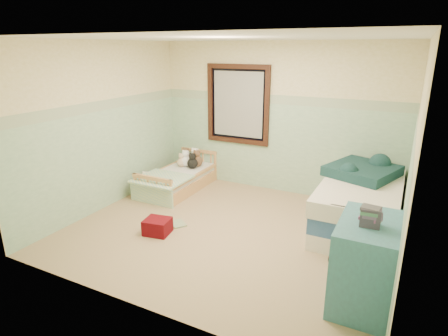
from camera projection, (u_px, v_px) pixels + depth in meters
The scene contains 29 objects.
floor at pixel (229, 232), 5.13m from camera, with size 4.20×3.60×0.02m, color #92795B.
ceiling at pixel (229, 37), 4.36m from camera, with size 4.20×3.60×0.02m, color white.
wall_back at pixel (276, 119), 6.27m from camera, with size 4.20×0.04×2.50m, color #CFC281.
wall_front at pixel (137, 187), 3.22m from camera, with size 4.20×0.04×2.50m, color #CFC281.
wall_left at pixel (104, 127), 5.65m from camera, with size 0.04×3.60×2.50m, color #CFC281.
wall_right at pixel (413, 164), 3.84m from camera, with size 0.04×3.60×2.50m, color #CFC281.
wainscot_mint at pixel (275, 148), 6.41m from camera, with size 4.20×0.01×1.50m, color #83AD8F.
border_strip at pixel (277, 100), 6.16m from camera, with size 4.20×0.01×0.15m, color #587B5F.
window_frame at pixel (238, 105), 6.48m from camera, with size 1.16×0.06×1.36m, color black.
window_blinds at pixel (238, 105), 6.49m from camera, with size 0.92×0.01×1.12m, color #ADADA9.
toddler_bed_frame at pixel (178, 183), 6.64m from camera, with size 0.76×1.52×0.20m, color tan.
toddler_mattress at pixel (178, 175), 6.59m from camera, with size 0.69×1.45×0.12m, color white.
patchwork_quilt at pixel (162, 179), 6.17m from camera, with size 0.82×0.76×0.03m, color #65AACA.
plush_bed_brown at pixel (186, 158), 7.03m from camera, with size 0.20×0.20×0.20m, color brown.
plush_bed_white at pixel (195, 159), 6.95m from camera, with size 0.21×0.21×0.21m, color white.
plush_bed_tan at pixel (182, 162), 6.83m from camera, with size 0.17×0.17×0.17m, color beige.
plush_bed_dark at pixel (193, 163), 6.73m from camera, with size 0.19×0.19×0.19m, color black.
plush_floor_cream at pixel (147, 184), 6.54m from camera, with size 0.24×0.24×0.24m, color white.
plush_floor_tan at pixel (155, 185), 6.52m from camera, with size 0.23×0.23×0.23m, color beige.
twin_bed_frame at pixel (358, 219), 5.22m from camera, with size 0.97×1.93×0.22m, color silver.
twin_boxspring at pixel (360, 205), 5.15m from camera, with size 0.97×1.93×0.22m, color navy.
twin_mattress at pixel (362, 190), 5.09m from camera, with size 1.00×1.97×0.22m, color white.
teal_blanket at pixel (362, 171), 5.31m from camera, with size 0.82×0.87×0.14m, color #193E3F.
dresser at pixel (365, 263), 3.57m from camera, with size 0.54×0.86×0.86m, color #3B667D.
book_stack at pixel (371, 217), 3.35m from camera, with size 0.17×0.14×0.17m, color #52302B.
red_pillow at pixel (157, 226), 5.03m from camera, with size 0.33×0.29×0.21m, color #9B0613.
floor_book at pixel (178, 224), 5.31m from camera, with size 0.24×0.18×0.02m, color gold.
extra_plush_0 at pixel (186, 161), 6.84m from camera, with size 0.21×0.21×0.21m, color white.
extra_plush_1 at pixel (197, 161), 6.83m from camera, with size 0.21×0.21×0.21m, color brown.
Camera 1 is at (2.04, -4.15, 2.39)m, focal length 30.10 mm.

